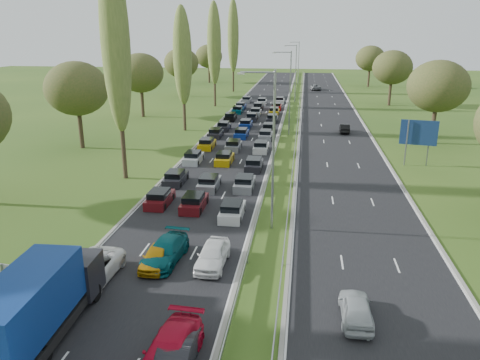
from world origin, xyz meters
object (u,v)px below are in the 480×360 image
(near_car_2, at_px, (91,270))
(direction_sign, at_px, (419,135))
(info_sign, at_px, (10,277))
(blue_lorry, at_px, (39,303))

(near_car_2, height_order, direction_sign, direction_sign)
(near_car_2, xyz_separation_m, direction_sign, (25.17, 29.69, 2.78))
(near_car_2, height_order, info_sign, info_sign)
(info_sign, distance_m, direction_sign, 43.13)
(near_car_2, distance_m, info_sign, 4.36)
(near_car_2, bearing_deg, direction_sign, 50.55)
(info_sign, bearing_deg, near_car_2, 32.86)
(near_car_2, distance_m, blue_lorry, 5.73)
(near_car_2, bearing_deg, blue_lorry, -88.28)
(blue_lorry, distance_m, direction_sign, 43.32)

